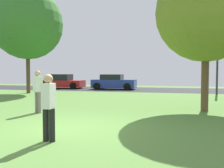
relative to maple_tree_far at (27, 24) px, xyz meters
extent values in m
plane|color=#547F38|center=(7.74, -10.10, -5.27)|extent=(44.00, 44.00, 0.00)
cube|color=#28282B|center=(7.74, 5.90, -5.26)|extent=(44.00, 6.40, 0.01)
cylinder|color=brown|center=(0.00, 0.00, -3.54)|extent=(0.29, 0.29, 3.45)
sphere|color=#38702D|center=(0.00, 0.00, 0.01)|extent=(5.36, 5.36, 5.36)
cylinder|color=brown|center=(12.00, -5.80, -3.79)|extent=(0.30, 0.30, 2.94)
sphere|color=olive|center=(12.00, -5.80, -1.16)|extent=(4.13, 4.13, 4.13)
cylinder|color=slate|center=(5.57, -7.89, -4.85)|extent=(0.14, 0.14, 0.84)
cylinder|color=slate|center=(5.42, -7.83, -4.85)|extent=(0.14, 0.14, 0.84)
cube|color=silver|center=(5.50, -7.86, -4.11)|extent=(0.32, 0.38, 0.63)
sphere|color=tan|center=(5.50, -7.86, -3.69)|extent=(0.23, 0.23, 0.23)
cylinder|color=black|center=(7.79, -11.36, -4.87)|extent=(0.14, 0.14, 0.78)
cylinder|color=black|center=(7.95, -11.36, -4.87)|extent=(0.14, 0.14, 0.78)
cube|color=silver|center=(7.87, -11.36, -4.19)|extent=(0.22, 0.32, 0.59)
sphere|color=tan|center=(7.87, -11.36, -3.79)|extent=(0.21, 0.21, 0.21)
cube|color=#B21E1E|center=(0.18, 5.69, -4.79)|extent=(4.21, 1.71, 0.65)
cube|color=black|center=(-0.03, 5.69, -4.16)|extent=(2.02, 1.51, 0.60)
cylinder|color=black|center=(1.65, 6.55, -4.95)|extent=(0.64, 0.22, 0.64)
cylinder|color=black|center=(1.65, 4.83, -4.95)|extent=(0.64, 0.22, 0.64)
cylinder|color=black|center=(-1.30, 6.55, -4.95)|extent=(0.64, 0.22, 0.64)
cylinder|color=black|center=(-1.30, 4.83, -4.95)|extent=(0.64, 0.22, 0.64)
cube|color=#233893|center=(5.44, 5.63, -4.73)|extent=(4.04, 1.87, 0.77)
cube|color=black|center=(5.23, 5.63, -4.11)|extent=(1.94, 1.64, 0.48)
cylinder|color=black|center=(6.85, 6.57, -4.95)|extent=(0.64, 0.22, 0.64)
cylinder|color=black|center=(6.85, 4.70, -4.95)|extent=(0.64, 0.22, 0.64)
cylinder|color=black|center=(4.02, 6.57, -4.95)|extent=(0.64, 0.22, 0.64)
cylinder|color=black|center=(4.02, 4.70, -4.95)|extent=(0.64, 0.22, 0.64)
cylinder|color=#2D2D33|center=(13.82, 2.10, -3.02)|extent=(0.14, 0.14, 4.50)
camera|label=1|loc=(10.64, -16.46, -3.63)|focal=38.82mm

